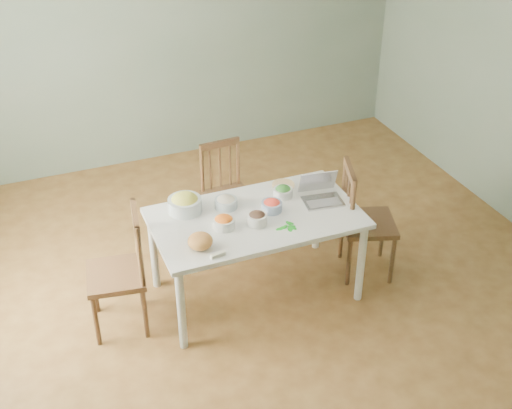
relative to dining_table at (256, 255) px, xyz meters
name	(u,v)px	position (x,y,z in m)	size (l,w,h in m)	color
floor	(264,286)	(0.09, 0.04, -0.37)	(5.00, 5.00, 0.00)	brown
wall_back	(169,33)	(0.09, 2.54, 0.98)	(5.00, 0.00, 2.70)	slate
wall_front	(495,386)	(0.09, -2.46, 0.98)	(5.00, 0.00, 2.70)	slate
dining_table	(256,255)	(0.00, 0.00, 0.00)	(1.56, 0.88, 0.73)	white
chair_far	(228,195)	(0.06, 0.79, 0.08)	(0.40, 0.38, 0.89)	#37230E
chair_left	(115,272)	(-1.08, 0.03, 0.12)	(0.43, 0.41, 0.98)	#37230E
chair_right	(369,221)	(0.95, -0.07, 0.13)	(0.43, 0.41, 0.98)	#37230E
bread_boule	(200,241)	(-0.51, -0.23, 0.42)	(0.18, 0.18, 0.11)	#B67D3C
butter_stick	(218,255)	(-0.43, -0.37, 0.38)	(0.11, 0.03, 0.03)	beige
bowl_squash	(185,203)	(-0.47, 0.26, 0.44)	(0.25, 0.25, 0.15)	gold
bowl_carrot	(224,222)	(-0.27, -0.05, 0.41)	(0.17, 0.17, 0.09)	orange
bowl_onion	(226,202)	(-0.17, 0.20, 0.41)	(0.17, 0.17, 0.09)	beige
bowl_mushroom	(257,218)	(-0.03, -0.10, 0.41)	(0.15, 0.15, 0.10)	black
bowl_redpep	(272,205)	(0.14, 0.02, 0.41)	(0.16, 0.16, 0.09)	red
bowl_broccoli	(283,191)	(0.30, 0.18, 0.41)	(0.15, 0.15, 0.09)	#266228
flatbread	(283,185)	(0.37, 0.33, 0.37)	(0.18, 0.18, 0.02)	#E4BF88
basil_bunch	(285,227)	(0.14, -0.23, 0.38)	(0.18, 0.18, 0.02)	#177D1C
laptop	(323,191)	(0.55, -0.01, 0.47)	(0.30, 0.27, 0.20)	silver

